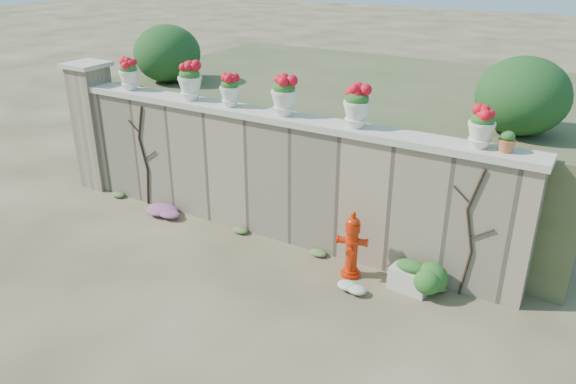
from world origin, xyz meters
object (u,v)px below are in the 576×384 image
Objects in this scene: planter_box at (410,276)px; fire_hydrant at (352,244)px; terracotta_pot at (507,143)px; urn_pot_0 at (129,74)px.

fire_hydrant is at bearing -166.79° from planter_box.
terracotta_pot is (0.91, 0.47, 2.01)m from planter_box.
planter_box is (0.88, 0.09, -0.31)m from fire_hydrant.
terracotta_pot is at bearing 34.42° from planter_box.
terracotta_pot reaches higher than planter_box.
urn_pot_0 is at bearing 158.35° from fire_hydrant.
urn_pot_0 is 2.13× the size of terracotta_pot.
terracotta_pot reaches higher than fire_hydrant.
urn_pot_0 reaches higher than planter_box.
terracotta_pot is (1.79, 0.56, 1.70)m from fire_hydrant.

